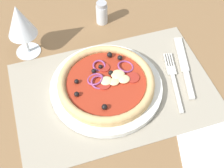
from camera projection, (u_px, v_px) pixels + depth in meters
ground_plane at (114, 94)px, 76.06cm from camera, size 190.00×140.00×2.40cm
placemat at (114, 90)px, 74.95cm from camera, size 46.85×31.21×0.40cm
plate at (106, 87)px, 74.36cm from camera, size 26.46×26.46×1.41cm
pizza at (106, 82)px, 72.98cm from camera, size 22.61×22.61×2.66cm
fork at (173, 78)px, 76.67cm from camera, size 5.64×17.86×0.44cm
knife at (184, 66)px, 79.01cm from camera, size 6.82×19.74×0.62cm
wine_glass at (20, 22)px, 74.62cm from camera, size 7.20×7.20×14.90cm
napkin at (212, 141)px, 66.81cm from camera, size 17.14×16.12×0.36cm
pepper_shaker at (102, 13)px, 87.21cm from camera, size 3.20×3.20×6.70cm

